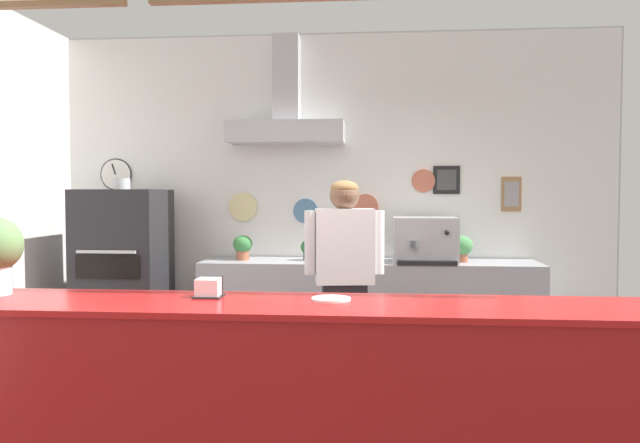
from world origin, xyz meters
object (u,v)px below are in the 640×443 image
object	(u,v)px
potted_thyme	(309,249)
shop_worker	(344,286)
condiment_plate	(331,299)
pizza_oven	(123,276)
potted_rosemary	(243,246)
potted_basil	(352,247)
potted_sage	(461,247)
espresso_machine	(425,240)
napkin_holder	(209,289)

from	to	relation	value
potted_thyme	shop_worker	bearing A→B (deg)	-73.37
condiment_plate	pizza_oven	bearing A→B (deg)	130.59
potted_rosemary	condiment_plate	xyz separation A→B (m)	(1.00, -2.60, -0.03)
potted_basil	condiment_plate	bearing A→B (deg)	-90.15
potted_basil	potted_sage	bearing A→B (deg)	-1.98
espresso_machine	napkin_holder	xyz separation A→B (m)	(-1.28, -2.54, -0.07)
potted_sage	pizza_oven	bearing A→B (deg)	-176.39
pizza_oven	potted_sage	distance (m)	3.06
napkin_holder	espresso_machine	bearing A→B (deg)	63.20
condiment_plate	potted_rosemary	bearing A→B (deg)	111.08
shop_worker	potted_rosemary	world-z (taller)	shop_worker
potted_thyme	condiment_plate	distance (m)	2.66
espresso_machine	potted_sage	distance (m)	0.33
potted_rosemary	espresso_machine	bearing A→B (deg)	-0.96
potted_basil	condiment_plate	xyz separation A→B (m)	(-0.01, -2.63, -0.03)
potted_sage	potted_thyme	bearing A→B (deg)	178.84
espresso_machine	condiment_plate	bearing A→B (deg)	-104.33
potted_basil	potted_rosemary	distance (m)	1.01
pizza_oven	napkin_holder	bearing A→B (deg)	-58.81
shop_worker	napkin_holder	bearing A→B (deg)	55.49
potted_sage	napkin_holder	bearing A→B (deg)	-122.09
shop_worker	napkin_holder	distance (m)	1.44
potted_rosemary	napkin_holder	distance (m)	2.60
pizza_oven	shop_worker	distance (m)	2.33
espresso_machine	potted_rosemary	bearing A→B (deg)	179.04
shop_worker	potted_rosemary	distance (m)	1.63
potted_rosemary	napkin_holder	bearing A→B (deg)	-81.64
potted_sage	condiment_plate	xyz separation A→B (m)	(-0.98, -2.60, -0.04)
potted_thyme	potted_rosemary	xyz separation A→B (m)	(-0.61, -0.03, 0.02)
potted_thyme	napkin_holder	world-z (taller)	napkin_holder
shop_worker	espresso_machine	distance (m)	1.43
pizza_oven	espresso_machine	distance (m)	2.75
potted_thyme	potted_rosemary	distance (m)	0.61
pizza_oven	espresso_machine	world-z (taller)	pizza_oven
shop_worker	condiment_plate	distance (m)	1.33
potted_thyme	potted_basil	distance (m)	0.40
espresso_machine	potted_sage	xyz separation A→B (m)	(0.33, 0.03, -0.06)
pizza_oven	potted_rosemary	bearing A→B (deg)	10.41
pizza_oven	potted_basil	bearing A→B (deg)	6.23
pizza_oven	potted_rosemary	distance (m)	1.11
potted_sage	condiment_plate	size ratio (longest dim) A/B	1.22
potted_rosemary	condiment_plate	bearing A→B (deg)	-68.92
potted_thyme	condiment_plate	world-z (taller)	potted_thyme
condiment_plate	potted_sage	bearing A→B (deg)	69.28
napkin_holder	pizza_oven	bearing A→B (deg)	121.19
potted_rosemary	shop_worker	bearing A→B (deg)	-51.85
pizza_oven	shop_worker	size ratio (longest dim) A/B	1.03
shop_worker	napkin_holder	size ratio (longest dim) A/B	10.99
potted_basil	napkin_holder	world-z (taller)	potted_basil
shop_worker	potted_basil	bearing A→B (deg)	-98.98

